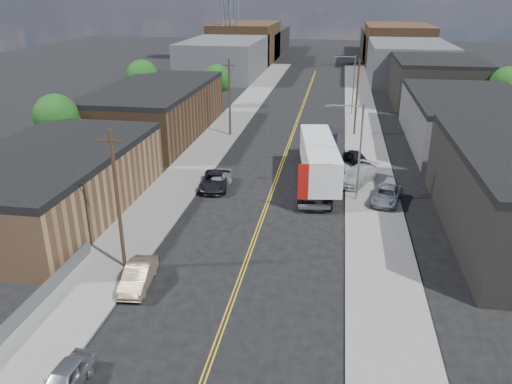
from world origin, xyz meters
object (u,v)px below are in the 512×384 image
(car_left_a, at_px, (64,379))
(car_left_b, at_px, (138,276))
(semi_truck, at_px, (320,156))
(car_left_d, at_px, (219,182))
(car_right_lot_a, at_px, (387,195))
(car_right_lot_b, at_px, (358,175))
(car_left_c, at_px, (215,181))
(car_right_lot_c, at_px, (356,158))

(car_left_a, xyz_separation_m, car_left_b, (0.00, 9.36, 0.08))
(semi_truck, height_order, car_left_d, semi_truck)
(car_left_a, relative_size, car_right_lot_a, 0.80)
(car_left_a, bearing_deg, car_left_d, 91.18)
(semi_truck, bearing_deg, car_left_b, -123.66)
(car_right_lot_b, bearing_deg, car_left_d, -139.43)
(car_left_b, distance_m, car_left_d, 18.04)
(semi_truck, distance_m, car_right_lot_a, 8.45)
(car_left_d, xyz_separation_m, car_right_lot_b, (13.47, 3.24, 0.31))
(car_left_b, height_order, car_left_c, car_left_c)
(car_right_lot_a, height_order, car_right_lot_c, car_right_lot_c)
(car_right_lot_b, xyz_separation_m, car_right_lot_c, (0.00, 6.00, -0.12))
(car_left_d, height_order, car_right_lot_b, car_right_lot_b)
(semi_truck, xyz_separation_m, car_left_b, (-10.71, -21.94, -1.83))
(car_left_a, relative_size, car_left_c, 0.71)
(car_left_a, distance_m, car_left_c, 27.26)
(car_left_a, bearing_deg, semi_truck, 74.67)
(semi_truck, xyz_separation_m, car_right_lot_b, (3.89, -0.70, -1.61))
(car_right_lot_c, bearing_deg, car_left_b, -143.83)
(car_left_d, bearing_deg, car_left_c, -158.82)
(car_left_b, distance_m, car_right_lot_b, 25.77)
(car_left_d, bearing_deg, car_right_lot_c, 37.96)
(car_left_c, distance_m, car_right_lot_a, 16.36)
(car_left_c, relative_size, car_right_lot_c, 1.35)
(car_left_c, xyz_separation_m, car_left_d, (0.35, 0.11, -0.11))
(semi_truck, relative_size, car_right_lot_c, 4.29)
(car_left_a, xyz_separation_m, car_right_lot_a, (17.09, 26.05, 0.17))
(car_left_a, distance_m, car_right_lot_b, 33.90)
(car_left_c, height_order, car_left_d, car_left_c)
(car_left_a, distance_m, car_left_b, 9.36)
(semi_truck, distance_m, car_left_c, 10.88)
(semi_truck, relative_size, car_left_b, 3.86)
(semi_truck, xyz_separation_m, car_left_d, (-9.58, -3.94, -1.92))
(car_left_a, bearing_deg, car_right_lot_a, 60.29)
(car_right_lot_b, bearing_deg, car_right_lot_a, -34.23)
(car_left_c, height_order, car_right_lot_b, car_right_lot_b)
(car_left_a, distance_m, car_right_lot_c, 39.41)
(car_left_c, xyz_separation_m, car_right_lot_c, (13.82, 9.35, 0.08))
(car_left_d, bearing_deg, car_right_lot_b, 17.02)
(car_left_a, relative_size, car_right_lot_c, 0.95)
(car_left_d, bearing_deg, car_left_b, -90.11)
(car_left_c, distance_m, car_right_lot_b, 14.22)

